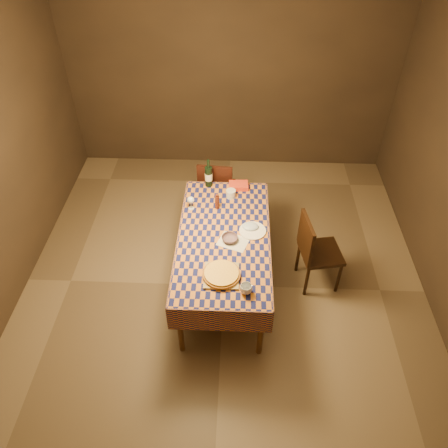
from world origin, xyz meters
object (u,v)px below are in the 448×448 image
object	(u,v)px
chair_right	(314,249)
cutting_board	(221,276)
bowl	(230,239)
chair_far	(216,188)
pizza	(221,274)
dining_table	(224,242)
wine_bottle	(209,176)
white_plate	(253,231)

from	to	relation	value
chair_right	cutting_board	bearing A→B (deg)	-146.61
bowl	chair_far	distance (m)	1.22
cutting_board	bowl	distance (m)	0.48
pizza	bowl	xyz separation A→B (m)	(0.06, 0.48, -0.01)
dining_table	pizza	size ratio (longest dim) A/B	4.28
pizza	chair_far	bearing A→B (deg)	94.79
pizza	wine_bottle	xyz separation A→B (m)	(-0.21, 1.38, 0.09)
dining_table	pizza	world-z (taller)	pizza
pizza	chair_right	distance (m)	1.19
dining_table	chair_right	size ratio (longest dim) A/B	1.98
dining_table	wine_bottle	xyz separation A→B (m)	(-0.21, 0.86, 0.21)
pizza	chair_right	world-z (taller)	chair_right
dining_table	chair_far	distance (m)	1.14
pizza	chair_far	xyz separation A→B (m)	(-0.14, 1.65, -0.28)
chair_right	dining_table	bearing A→B (deg)	-173.67
cutting_board	pizza	distance (m)	0.03
chair_far	chair_right	distance (m)	1.50
dining_table	wine_bottle	world-z (taller)	wine_bottle
cutting_board	wine_bottle	xyz separation A→B (m)	(-0.21, 1.38, 0.12)
wine_bottle	white_plate	bearing A→B (deg)	-56.75
chair_far	white_plate	bearing A→B (deg)	-67.23
cutting_board	white_plate	distance (m)	0.69
bowl	white_plate	size ratio (longest dim) A/B	0.59
dining_table	cutting_board	distance (m)	0.53
dining_table	chair_far	size ratio (longest dim) A/B	1.98
cutting_board	chair_far	bearing A→B (deg)	94.79
dining_table	cutting_board	size ratio (longest dim) A/B	5.72
dining_table	wine_bottle	size ratio (longest dim) A/B	5.30
wine_bottle	white_plate	distance (m)	0.92
wine_bottle	chair_right	world-z (taller)	wine_bottle
pizza	chair_right	xyz separation A→B (m)	(0.96, 0.63, -0.28)
white_plate	chair_far	size ratio (longest dim) A/B	0.30
dining_table	bowl	bearing A→B (deg)	-39.68
wine_bottle	chair_right	xyz separation A→B (m)	(1.17, -0.75, -0.38)
wine_bottle	white_plate	xyz separation A→B (m)	(0.50, -0.76, -0.12)
bowl	chair_right	size ratio (longest dim) A/B	0.17
wine_bottle	chair_far	world-z (taller)	wine_bottle
white_plate	bowl	bearing A→B (deg)	-148.28
pizza	white_plate	size ratio (longest dim) A/B	1.56
cutting_board	chair_right	size ratio (longest dim) A/B	0.35
chair_far	bowl	bearing A→B (deg)	-80.31
pizza	wine_bottle	bearing A→B (deg)	98.51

